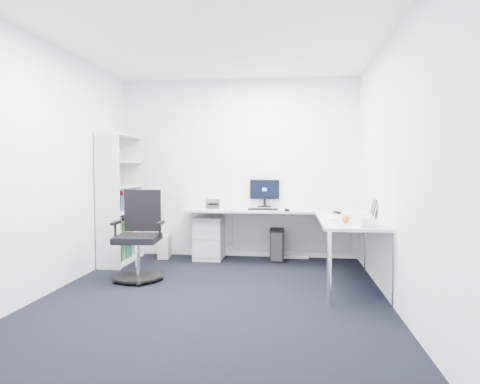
# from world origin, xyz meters

# --- Properties ---
(ground) EXTENTS (4.20, 4.20, 0.00)m
(ground) POSITION_xyz_m (0.00, 0.00, 0.00)
(ground) COLOR black
(ceiling) EXTENTS (4.20, 4.20, 0.00)m
(ceiling) POSITION_xyz_m (0.00, 0.00, 2.70)
(ceiling) COLOR white
(wall_back) EXTENTS (3.60, 0.02, 2.70)m
(wall_back) POSITION_xyz_m (0.00, 2.10, 1.35)
(wall_back) COLOR white
(wall_back) RESTS_ON ground
(wall_front) EXTENTS (3.60, 0.02, 2.70)m
(wall_front) POSITION_xyz_m (0.00, -2.10, 1.35)
(wall_front) COLOR white
(wall_front) RESTS_ON ground
(wall_left) EXTENTS (0.02, 4.20, 2.70)m
(wall_left) POSITION_xyz_m (-1.80, 0.00, 1.35)
(wall_left) COLOR white
(wall_left) RESTS_ON ground
(wall_right) EXTENTS (0.02, 4.20, 2.70)m
(wall_right) POSITION_xyz_m (1.80, 0.00, 1.35)
(wall_right) COLOR white
(wall_right) RESTS_ON ground
(l_desk) EXTENTS (2.63, 1.47, 0.77)m
(l_desk) POSITION_xyz_m (0.55, 1.40, 0.38)
(l_desk) COLOR #BBBDBD
(l_desk) RESTS_ON ground
(drawer_pedestal) EXTENTS (0.41, 0.51, 0.63)m
(drawer_pedestal) POSITION_xyz_m (-0.41, 1.86, 0.32)
(drawer_pedestal) COLOR #BBBDBD
(drawer_pedestal) RESTS_ON ground
(bookshelf) EXTENTS (0.36, 0.92, 1.83)m
(bookshelf) POSITION_xyz_m (-1.62, 1.45, 0.92)
(bookshelf) COLOR silver
(bookshelf) RESTS_ON ground
(task_chair) EXTENTS (0.65, 0.65, 1.09)m
(task_chair) POSITION_xyz_m (-1.03, 0.52, 0.54)
(task_chair) COLOR black
(task_chair) RESTS_ON ground
(black_pc_tower) EXTENTS (0.21, 0.47, 0.45)m
(black_pc_tower) POSITION_xyz_m (0.60, 1.92, 0.23)
(black_pc_tower) COLOR black
(black_pc_tower) RESTS_ON ground
(beige_pc_tower) EXTENTS (0.21, 0.37, 0.34)m
(beige_pc_tower) POSITION_xyz_m (-1.10, 1.87, 0.17)
(beige_pc_tower) COLOR beige
(beige_pc_tower) RESTS_ON ground
(power_strip) EXTENTS (0.39, 0.08, 0.04)m
(power_strip) POSITION_xyz_m (0.88, 2.02, 0.02)
(power_strip) COLOR silver
(power_strip) RESTS_ON ground
(monitor) EXTENTS (0.45, 0.17, 0.43)m
(monitor) POSITION_xyz_m (0.41, 2.03, 0.98)
(monitor) COLOR black
(monitor) RESTS_ON l_desk
(black_keyboard) EXTENTS (0.42, 0.15, 0.02)m
(black_keyboard) POSITION_xyz_m (0.41, 1.59, 0.78)
(black_keyboard) COLOR black
(black_keyboard) RESTS_ON l_desk
(mouse) EXTENTS (0.07, 0.10, 0.03)m
(mouse) POSITION_xyz_m (0.75, 1.46, 0.78)
(mouse) COLOR black
(mouse) RESTS_ON l_desk
(desk_phone) EXTENTS (0.23, 0.23, 0.13)m
(desk_phone) POSITION_xyz_m (-0.34, 1.74, 0.83)
(desk_phone) COLOR #29292B
(desk_phone) RESTS_ON l_desk
(laptop) EXTENTS (0.35, 0.34, 0.24)m
(laptop) POSITION_xyz_m (1.58, 0.83, 0.89)
(laptop) COLOR silver
(laptop) RESTS_ON l_desk
(white_keyboard) EXTENTS (0.19, 0.45, 0.01)m
(white_keyboard) POSITION_xyz_m (1.27, 0.68, 0.78)
(white_keyboard) COLOR silver
(white_keyboard) RESTS_ON l_desk
(headphones) EXTENTS (0.14, 0.19, 0.04)m
(headphones) POSITION_xyz_m (1.40, 1.24, 0.79)
(headphones) COLOR black
(headphones) RESTS_ON l_desk
(orange_fruit) EXTENTS (0.09, 0.09, 0.09)m
(orange_fruit) POSITION_xyz_m (1.38, 0.27, 0.81)
(orange_fruit) COLOR orange
(orange_fruit) RESTS_ON l_desk
(tissue_box) EXTENTS (0.14, 0.26, 0.09)m
(tissue_box) POSITION_xyz_m (1.56, 0.06, 0.81)
(tissue_box) COLOR silver
(tissue_box) RESTS_ON l_desk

